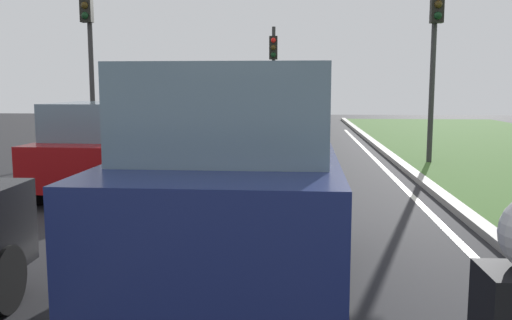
# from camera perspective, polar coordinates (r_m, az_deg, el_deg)

# --- Properties ---
(ground_plane) EXTENTS (60.00, 60.00, 0.00)m
(ground_plane) POSITION_cam_1_polar(r_m,az_deg,el_deg) (11.02, -3.06, -3.37)
(ground_plane) COLOR #262628
(lane_line_center) EXTENTS (0.12, 32.00, 0.01)m
(lane_line_center) POSITION_cam_1_polar(r_m,az_deg,el_deg) (11.13, -6.64, -3.28)
(lane_line_center) COLOR silver
(lane_line_center) RESTS_ON ground
(lane_line_right_edge) EXTENTS (0.12, 32.00, 0.01)m
(lane_line_right_edge) POSITION_cam_1_polar(r_m,az_deg,el_deg) (11.14, 15.66, -3.51)
(lane_line_right_edge) COLOR silver
(lane_line_right_edge) RESTS_ON ground
(curb_right) EXTENTS (0.24, 48.00, 0.12)m
(curb_right) POSITION_cam_1_polar(r_m,az_deg,el_deg) (11.24, 18.17, -3.22)
(curb_right) COLOR #9E9B93
(curb_right) RESTS_ON ground
(car_suv_ahead) EXTENTS (2.00, 4.52, 2.28)m
(car_suv_ahead) POSITION_cam_1_polar(r_m,az_deg,el_deg) (5.60, -1.89, -2.01)
(car_suv_ahead) COLOR navy
(car_suv_ahead) RESTS_ON ground
(car_hatchback_far) EXTENTS (1.85, 3.76, 1.78)m
(car_hatchback_far) POSITION_cam_1_polar(r_m,az_deg,el_deg) (11.24, -15.50, 1.12)
(car_hatchback_far) COLOR maroon
(car_hatchback_far) RESTS_ON ground
(traffic_light_near_right) EXTENTS (0.32, 0.50, 4.82)m
(traffic_light_near_right) POSITION_cam_1_polar(r_m,az_deg,el_deg) (15.50, 17.85, 11.61)
(traffic_light_near_right) COLOR #2D2D2D
(traffic_light_near_right) RESTS_ON ground
(traffic_light_overhead_left) EXTENTS (0.32, 0.50, 5.10)m
(traffic_light_overhead_left) POSITION_cam_1_polar(r_m,az_deg,el_deg) (16.80, -16.75, 11.75)
(traffic_light_overhead_left) COLOR #2D2D2D
(traffic_light_overhead_left) RESTS_ON ground
(traffic_light_far_median) EXTENTS (0.32, 0.50, 4.40)m
(traffic_light_far_median) POSITION_cam_1_polar(r_m,az_deg,el_deg) (22.33, 1.80, 9.72)
(traffic_light_far_median) COLOR #2D2D2D
(traffic_light_far_median) RESTS_ON ground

